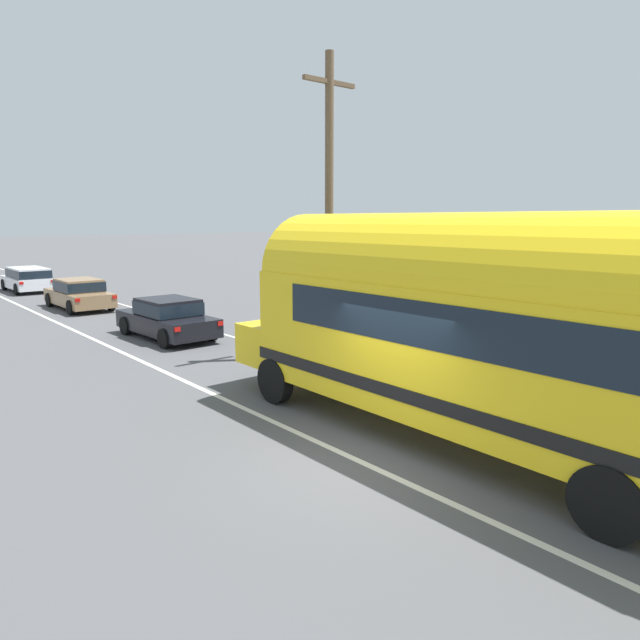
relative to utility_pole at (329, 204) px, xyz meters
name	(u,v)px	position (x,y,z in m)	size (l,w,h in m)	color
ground_plane	(363,463)	(-4.47, -6.04, -4.42)	(300.00, 300.00, 0.00)	#4C4C4F
lane_markings	(156,337)	(-2.70, 5.96, -4.42)	(3.97, 80.00, 0.01)	silver
utility_pole	(329,204)	(0.00, 0.00, 0.00)	(1.80, 0.24, 8.50)	brown
painted_bus	(488,322)	(-2.55, -7.03, -2.12)	(2.62, 11.75, 4.12)	yellow
car_lead	(167,317)	(-2.42, 5.61, -3.69)	(2.01, 4.42, 1.37)	black
car_second	(79,293)	(-2.62, 14.25, -3.69)	(1.94, 4.53, 1.37)	olive
car_third	(28,278)	(-2.79, 22.58, -3.63)	(1.97, 4.34, 1.37)	white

